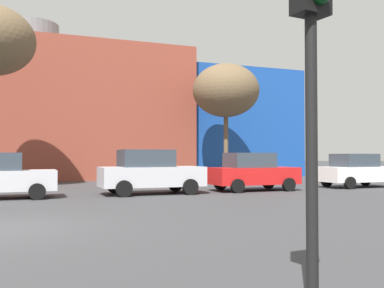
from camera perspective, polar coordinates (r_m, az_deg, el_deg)
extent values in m
cube|color=brown|center=(33.59, -20.35, 3.58)|extent=(21.21, 11.55, 9.02)
cube|color=#19479E|center=(36.98, 3.89, 2.34)|extent=(9.16, 10.40, 8.12)
cylinder|color=slate|center=(34.51, -20.27, 12.73)|extent=(4.00, 4.00, 2.00)
cube|color=silver|center=(17.49, -23.63, -4.37)|extent=(3.89, 1.67, 0.74)
cylinder|color=black|center=(18.36, -19.60, -5.43)|extent=(0.59, 0.20, 0.59)
cylinder|color=black|center=(16.66, -19.45, -5.84)|extent=(0.59, 0.20, 0.59)
cube|color=silver|center=(18.16, -5.25, -4.22)|extent=(4.20, 1.80, 0.80)
cube|color=#333D47|center=(18.07, -6.01, -1.85)|extent=(2.10, 1.60, 0.70)
cylinder|color=black|center=(19.46, -2.15, -5.22)|extent=(0.64, 0.22, 0.64)
cylinder|color=black|center=(17.73, -0.22, -5.58)|extent=(0.64, 0.22, 0.64)
cylinder|color=black|center=(18.76, -10.01, -5.34)|extent=(0.64, 0.22, 0.64)
cylinder|color=black|center=(16.96, -8.82, -5.75)|extent=(0.64, 0.22, 0.64)
cube|color=red|center=(19.99, 8.04, -4.09)|extent=(3.93, 1.68, 0.75)
cube|color=#333D47|center=(19.85, 7.44, -2.09)|extent=(1.96, 1.50, 0.65)
cylinder|color=black|center=(21.38, 9.89, -4.92)|extent=(0.60, 0.21, 0.60)
cylinder|color=black|center=(19.92, 12.45, -5.16)|extent=(0.60, 0.21, 0.60)
cylinder|color=black|center=(20.20, 3.70, -5.14)|extent=(0.60, 0.21, 0.60)
cylinder|color=black|center=(18.65, 5.93, -5.44)|extent=(0.60, 0.21, 0.60)
cube|color=white|center=(23.41, 20.74, -3.67)|extent=(3.85, 1.65, 0.73)
cube|color=#333D47|center=(23.24, 20.30, -1.99)|extent=(1.92, 1.47, 0.64)
cylinder|color=black|center=(24.88, 21.58, -4.37)|extent=(0.59, 0.20, 0.59)
cylinder|color=black|center=(23.28, 17.08, -4.61)|extent=(0.59, 0.20, 0.59)
cylinder|color=black|center=(21.98, 19.81, -4.78)|extent=(0.59, 0.20, 0.59)
cylinder|color=black|center=(4.54, 15.27, -2.51)|extent=(0.12, 0.12, 2.98)
cylinder|color=brown|center=(27.45, 4.43, -0.10)|extent=(0.29, 0.29, 4.51)
ellipsoid|color=brown|center=(27.75, 4.42, 6.94)|extent=(4.17, 4.17, 3.34)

